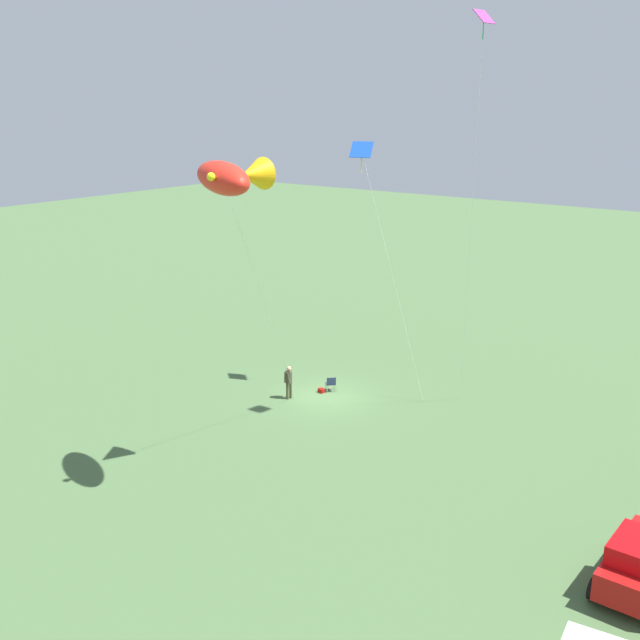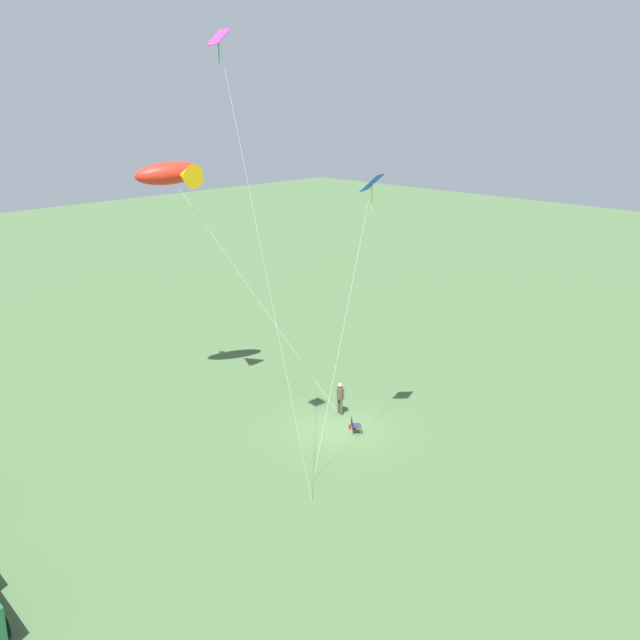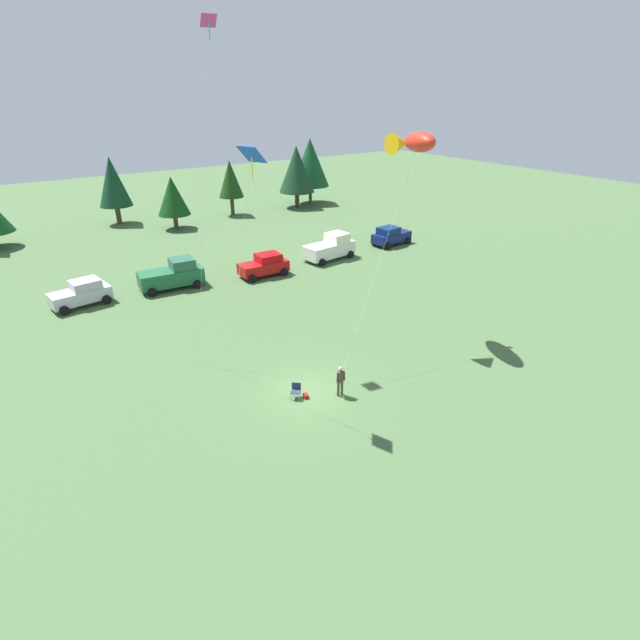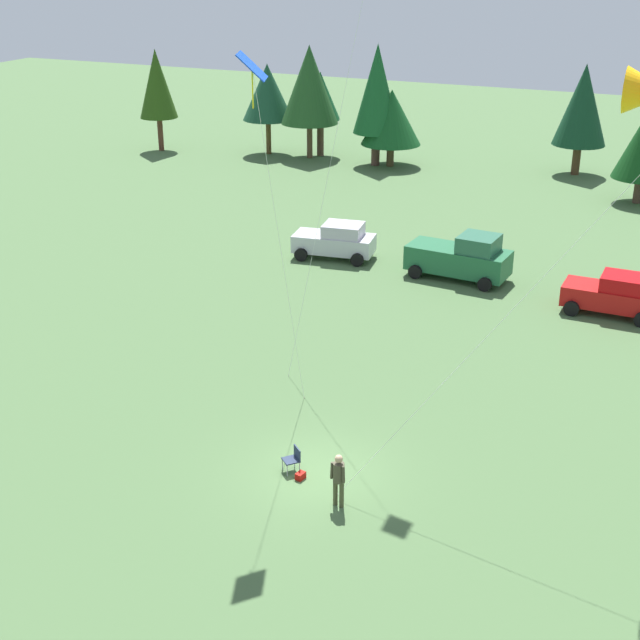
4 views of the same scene
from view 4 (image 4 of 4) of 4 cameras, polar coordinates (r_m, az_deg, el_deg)
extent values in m
plane|color=#46653A|center=(28.57, -0.19, -9.77)|extent=(160.00, 160.00, 0.00)
cylinder|color=#43452A|center=(26.84, 1.39, -11.11)|extent=(0.14, 0.14, 0.85)
cylinder|color=#43452A|center=(26.94, 0.99, -10.96)|extent=(0.14, 0.14, 0.85)
cylinder|color=#433F2D|center=(26.48, 1.20, -9.72)|extent=(0.39, 0.39, 0.62)
sphere|color=tan|center=(26.24, 1.21, -8.88)|extent=(0.24, 0.24, 0.24)
cylinder|color=#433F2D|center=(26.34, 1.51, -9.85)|extent=(0.13, 0.11, 0.55)
cylinder|color=#433F2D|center=(26.51, 0.76, -9.60)|extent=(0.13, 0.11, 0.55)
cube|color=#222D44|center=(28.44, -1.88, -8.94)|extent=(0.68, 0.68, 0.04)
cube|color=#222D44|center=(28.41, -1.47, -8.51)|extent=(0.38, 0.35, 0.40)
cylinder|color=#A5A8AD|center=(28.33, -2.11, -9.60)|extent=(0.03, 0.03, 0.42)
cylinder|color=#A5A8AD|center=(28.66, -2.43, -9.18)|extent=(0.03, 0.03, 0.42)
cylinder|color=#A5A8AD|center=(28.46, -1.32, -9.42)|extent=(0.03, 0.03, 0.42)
cylinder|color=#A5A8AD|center=(28.79, -1.64, -9.00)|extent=(0.03, 0.03, 0.42)
cube|color=#A6130C|center=(28.25, -1.26, -9.94)|extent=(0.28, 0.36, 0.22)
cube|color=silver|center=(46.95, 0.89, 4.93)|extent=(4.41, 2.36, 0.90)
cube|color=#B8B0C1|center=(46.59, 1.50, 5.78)|extent=(2.21, 1.91, 0.65)
cylinder|color=black|center=(47.66, 2.96, 4.62)|extent=(0.70, 0.31, 0.68)
cylinder|color=black|center=(45.84, 2.39, 3.86)|extent=(0.70, 0.31, 0.68)
cylinder|color=black|center=(48.39, -0.54, 4.94)|extent=(0.70, 0.31, 0.68)
cylinder|color=black|center=(46.60, -1.23, 4.20)|extent=(0.70, 0.31, 0.68)
cube|color=#205E38|center=(44.54, 8.82, 3.82)|extent=(5.16, 2.43, 1.20)
cube|color=#265B42|center=(43.91, 10.12, 4.83)|extent=(1.95, 1.99, 0.80)
cylinder|color=black|center=(45.19, 11.40, 3.11)|extent=(0.70, 0.28, 0.68)
cylinder|color=black|center=(43.23, 10.49, 2.25)|extent=(0.70, 0.28, 0.68)
cylinder|color=black|center=(46.30, 7.17, 3.89)|extent=(0.70, 0.28, 0.68)
cylinder|color=black|center=(44.39, 6.10, 3.08)|extent=(0.70, 0.28, 0.68)
cube|color=#B21111|center=(41.87, 18.13, 1.40)|extent=(4.24, 1.90, 0.90)
cube|color=#B9090D|center=(41.56, 18.94, 2.28)|extent=(2.04, 1.70, 0.65)
cylinder|color=black|center=(43.12, 16.27, 1.62)|extent=(0.69, 0.24, 0.68)
cylinder|color=black|center=(41.29, 15.79, 0.71)|extent=(0.69, 0.24, 0.68)
cylinder|color=#523022|center=(72.88, -10.17, 11.65)|extent=(0.42, 0.42, 2.59)
cone|color=#274812|center=(72.21, -10.40, 14.67)|extent=(2.94, 2.94, 5.20)
cylinder|color=brown|center=(70.65, -3.31, 11.63)|extent=(0.39, 0.39, 2.65)
cone|color=#17422A|center=(70.04, -3.37, 14.37)|extent=(3.87, 3.87, 4.19)
cylinder|color=brown|center=(69.22, -0.67, 11.42)|extent=(0.43, 0.43, 2.64)
cone|color=#1E481F|center=(68.48, -0.68, 14.84)|extent=(4.33, 4.33, 5.73)
cylinder|color=#4B3728|center=(69.93, 0.02, 11.60)|extent=(0.52, 0.52, 2.77)
cone|color=#144A25|center=(69.36, 0.02, 14.16)|extent=(3.03, 3.03, 3.56)
cylinder|color=#50372D|center=(67.02, 3.58, 10.87)|extent=(0.62, 0.62, 2.41)
cone|color=#144E23|center=(66.22, 3.67, 14.56)|extent=(3.38, 3.38, 6.32)
cylinder|color=#483A21|center=(66.93, 4.52, 10.48)|extent=(0.54, 0.54, 1.62)
cone|color=#11471C|center=(66.37, 4.59, 12.82)|extent=(4.39, 4.39, 3.93)
cylinder|color=#4C3521|center=(66.71, 16.08, 9.84)|extent=(0.57, 0.57, 2.14)
cone|color=#113921|center=(65.98, 16.45, 13.08)|extent=(3.71, 3.71, 5.55)
cylinder|color=#4D392C|center=(60.53, 19.67, 7.82)|extent=(0.50, 0.50, 1.62)
cylinder|color=silver|center=(24.97, 11.79, 0.18)|extent=(8.64, 3.78, 11.99)
cylinder|color=#4C3823|center=(27.38, 0.84, -11.41)|extent=(0.04, 0.04, 0.01)
cylinder|color=silver|center=(31.53, 0.89, 11.06)|extent=(3.06, 1.55, 17.81)
cylinder|color=#4C3823|center=(34.48, -2.04, -3.59)|extent=(0.04, 0.04, 0.01)
cube|color=blue|center=(25.61, -4.38, 15.89)|extent=(1.11, 1.26, 0.74)
cylinder|color=yellow|center=(25.69, -4.34, 14.50)|extent=(0.04, 0.04, 1.05)
cylinder|color=silver|center=(28.75, -2.46, 4.13)|extent=(0.28, 3.84, 12.32)
cylinder|color=#4C3823|center=(32.87, -1.02, -5.01)|extent=(0.04, 0.04, 0.01)
camera|label=1|loc=(47.05, 49.73, 14.22)|focal=42.00mm
camera|label=2|loc=(56.88, -12.18, 23.26)|focal=42.00mm
camera|label=3|loc=(22.08, -60.62, 10.12)|focal=28.00mm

